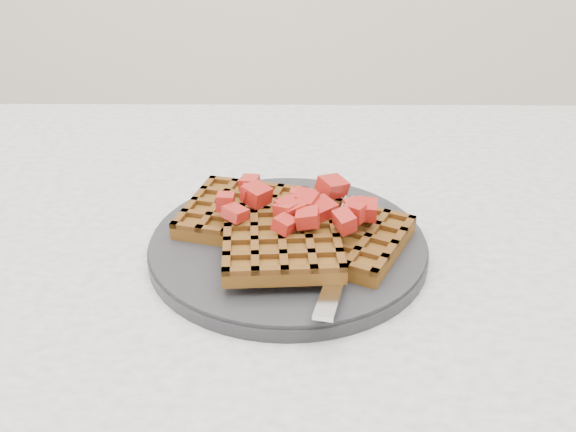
{
  "coord_description": "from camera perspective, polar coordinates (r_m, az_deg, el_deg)",
  "views": [
    {
      "loc": [
        -0.15,
        -0.53,
        1.08
      ],
      "look_at": [
        -0.15,
        -0.01,
        0.79
      ],
      "focal_mm": 40.0,
      "sensor_mm": 36.0,
      "label": 1
    }
  ],
  "objects": [
    {
      "name": "fork",
      "position": [
        0.57,
        4.83,
        -3.51
      ],
      "size": [
        0.06,
        0.18,
        0.02
      ],
      "primitive_type": null,
      "rotation": [
        0.0,
        0.0,
        -0.22
      ],
      "color": "silver",
      "rests_on": "plate"
    },
    {
      "name": "table",
      "position": [
        0.71,
        12.71,
        -10.38
      ],
      "size": [
        1.2,
        0.8,
        0.75
      ],
      "color": "silver",
      "rests_on": "ground"
    },
    {
      "name": "waffles",
      "position": [
        0.6,
        0.01,
        -1.25
      ],
      "size": [
        0.23,
        0.19,
        0.03
      ],
      "color": "brown",
      "rests_on": "plate"
    },
    {
      "name": "strawberry_pile",
      "position": [
        0.59,
        0.0,
        1.19
      ],
      "size": [
        0.15,
        0.15,
        0.02
      ],
      "primitive_type": null,
      "color": "#8C0200",
      "rests_on": "waffles"
    },
    {
      "name": "plate",
      "position": [
        0.61,
        0.0,
        -2.62
      ],
      "size": [
        0.26,
        0.26,
        0.02
      ],
      "primitive_type": "cylinder",
      "color": "black",
      "rests_on": "table"
    }
  ]
}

